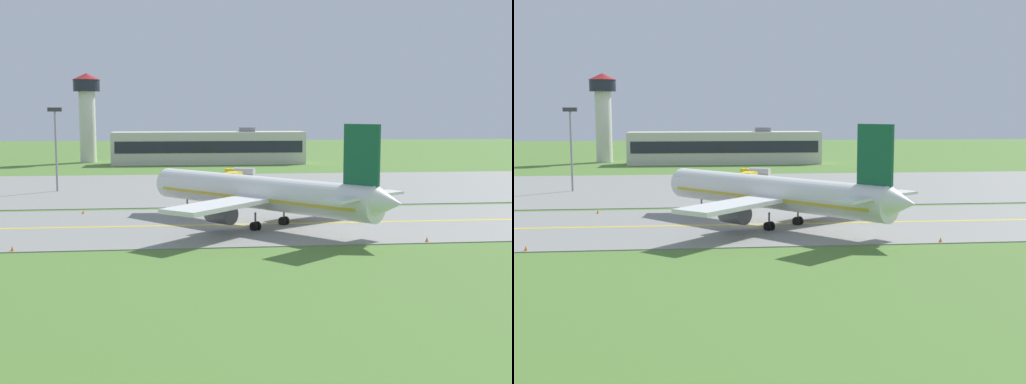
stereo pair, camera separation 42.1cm
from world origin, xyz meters
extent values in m
plane|color=#517A33|center=(0.00, 0.00, 0.00)|extent=(500.00, 500.00, 0.00)
cube|color=gray|center=(0.00, 0.00, 0.05)|extent=(240.00, 28.00, 0.10)
cube|color=gray|center=(10.00, 42.00, 0.05)|extent=(140.00, 52.00, 0.10)
cube|color=yellow|center=(0.00, 0.00, 0.11)|extent=(220.00, 0.60, 0.01)
cylinder|color=white|center=(2.70, -0.99, 4.20)|extent=(25.28, 28.33, 4.00)
cone|color=white|center=(-9.21, 12.77, 4.20)|extent=(4.57, 4.45, 3.80)
cone|color=white|center=(14.75, -14.90, 4.60)|extent=(4.66, 4.64, 3.40)
cube|color=gold|center=(2.70, -0.99, 3.70)|extent=(23.56, 26.32, 0.36)
cube|color=#1E232D|center=(-7.77, 11.11, 4.90)|extent=(3.75, 3.59, 0.70)
cube|color=white|center=(-2.28, -8.22, 3.70)|extent=(13.48, 14.46, 0.50)
cylinder|color=#47474C|center=(-2.08, -5.40, 2.30)|extent=(3.96, 4.08, 2.30)
cylinder|color=black|center=(-3.13, -4.19, 2.30)|extent=(1.75, 1.56, 2.10)
cube|color=white|center=(10.57, 2.91, 3.70)|extent=(15.20, 12.17, 0.50)
cylinder|color=#47474C|center=(7.75, 3.11, 2.30)|extent=(3.96, 4.08, 2.30)
cylinder|color=black|center=(6.70, 4.32, 2.30)|extent=(1.75, 1.56, 2.10)
cube|color=#145938|center=(12.52, -12.33, 9.45)|extent=(3.18, 3.59, 6.50)
cube|color=white|center=(10.23, -14.58, 5.00)|extent=(5.85, 6.02, 0.30)
cube|color=white|center=(15.07, -10.39, 5.00)|extent=(6.29, 5.40, 0.30)
cylinder|color=slate|center=(-5.80, 8.84, 1.38)|extent=(0.24, 0.24, 1.65)
cylinder|color=black|center=(-5.80, 8.84, 0.55)|extent=(0.98, 1.06, 1.10)
cylinder|color=slate|center=(2.05, -4.21, 1.38)|extent=(0.24, 0.24, 1.65)
cylinder|color=black|center=(1.84, -4.39, 0.55)|extent=(0.98, 1.06, 1.10)
cylinder|color=black|center=(2.25, -4.03, 0.55)|extent=(0.98, 1.06, 1.10)
cylinder|color=slate|center=(5.98, -0.80, 1.38)|extent=(0.24, 0.24, 1.65)
cylinder|color=black|center=(5.77, -0.98, 0.55)|extent=(0.98, 1.06, 1.10)
cylinder|color=black|center=(6.19, -0.62, 0.55)|extent=(0.98, 1.06, 1.10)
cube|color=yellow|center=(4.09, 47.47, 1.50)|extent=(2.49, 2.36, 1.80)
cube|color=#1E232D|center=(4.34, 48.20, 1.81)|extent=(1.77, 0.73, 0.81)
cube|color=yellow|center=(3.09, 44.65, 1.60)|extent=(3.38, 4.66, 2.00)
cylinder|color=orange|center=(4.09, 47.47, 2.50)|extent=(0.20, 0.20, 0.18)
cylinder|color=black|center=(3.14, 47.81, 0.45)|extent=(0.58, 0.95, 0.90)
cylinder|color=black|center=(5.03, 47.14, 0.45)|extent=(0.58, 0.95, 0.90)
cylinder|color=black|center=(1.82, 44.20, 0.45)|extent=(0.58, 0.95, 0.90)
cylinder|color=black|center=(3.80, 43.50, 0.45)|extent=(0.58, 0.95, 0.90)
cube|color=yellow|center=(3.52, 55.32, 1.50)|extent=(2.46, 2.56, 1.80)
cube|color=#1E232D|center=(2.83, 55.63, 1.81)|extent=(0.86, 1.73, 0.81)
cylinder|color=silver|center=(6.26, 54.09, 1.75)|extent=(4.57, 3.36, 1.80)
cube|color=#383838|center=(6.26, 54.09, 0.72)|extent=(4.69, 3.64, 0.24)
cylinder|color=orange|center=(3.52, 55.32, 2.50)|extent=(0.20, 0.20, 0.18)
cylinder|color=black|center=(3.12, 54.41, 0.45)|extent=(0.94, 0.64, 0.90)
cylinder|color=black|center=(3.93, 56.23, 0.45)|extent=(0.94, 0.64, 0.90)
cylinder|color=black|center=(6.60, 52.79, 0.45)|extent=(0.94, 0.64, 0.90)
cylinder|color=black|center=(7.46, 54.71, 0.45)|extent=(0.94, 0.64, 0.90)
cube|color=beige|center=(1.05, 99.86, 4.30)|extent=(51.32, 9.28, 8.60)
cube|color=#1E232D|center=(1.05, 95.17, 4.73)|extent=(49.27, 0.10, 3.10)
cube|color=slate|center=(11.31, 99.86, 9.20)|extent=(4.00, 4.00, 1.20)
cylinder|color=silver|center=(-32.00, 108.81, 9.73)|extent=(4.40, 4.40, 19.45)
cylinder|color=#1E232D|center=(-32.00, 108.81, 21.05)|extent=(7.20, 7.20, 3.20)
cone|color=maroon|center=(-32.00, 108.81, 23.55)|extent=(7.60, 7.60, 1.80)
cylinder|color=gray|center=(-28.24, 38.76, 7.00)|extent=(0.36, 0.36, 14.00)
cube|color=#333333|center=(-28.24, 38.76, 14.35)|extent=(2.40, 0.50, 0.70)
cone|color=orange|center=(19.59, -13.41, 0.30)|extent=(0.44, 0.44, 0.60)
cone|color=orange|center=(-19.99, 11.29, 0.30)|extent=(0.44, 0.44, 0.60)
cone|color=orange|center=(-23.55, -13.42, 0.30)|extent=(0.44, 0.44, 0.60)
camera|label=1|loc=(-6.64, -82.41, 14.01)|focal=47.46mm
camera|label=2|loc=(-6.22, -82.46, 14.01)|focal=47.46mm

